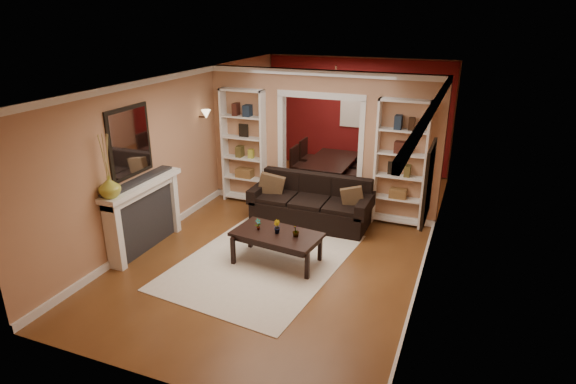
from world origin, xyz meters
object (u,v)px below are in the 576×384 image
at_px(bookshelf_left, 244,147).
at_px(bookshelf_right, 401,164).
at_px(coffee_table, 277,248).
at_px(dining_table, 332,173).
at_px(sofa, 311,201).
at_px(fireplace, 145,216).

bearing_deg(bookshelf_left, bookshelf_right, 0.00).
bearing_deg(coffee_table, dining_table, 100.46).
xyz_separation_m(sofa, dining_table, (-0.23, 2.13, -0.13)).
distance_m(coffee_table, bookshelf_left, 2.87).
height_order(fireplace, dining_table, fireplace).
bearing_deg(bookshelf_left, coffee_table, -53.30).
relative_size(bookshelf_right, dining_table, 1.34).
relative_size(fireplace, dining_table, 0.99).
distance_m(coffee_table, fireplace, 2.22).
relative_size(sofa, coffee_table, 1.65).
relative_size(coffee_table, bookshelf_left, 0.58).
distance_m(sofa, dining_table, 2.14).
relative_size(sofa, bookshelf_right, 0.96).
bearing_deg(fireplace, coffee_table, 8.99).
bearing_deg(coffee_table, bookshelf_left, 133.61).
height_order(bookshelf_right, dining_table, bookshelf_right).
xyz_separation_m(bookshelf_left, dining_table, (1.40, 1.55, -0.85)).
bearing_deg(dining_table, bookshelf_left, 137.93).
xyz_separation_m(coffee_table, dining_table, (-0.23, 3.74, 0.05)).
bearing_deg(coffee_table, bookshelf_right, 63.01).
bearing_deg(bookshelf_left, fireplace, -102.05).
height_order(sofa, dining_table, sofa).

